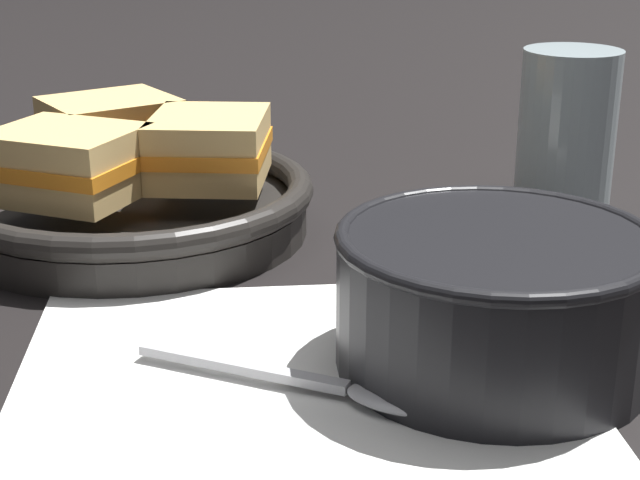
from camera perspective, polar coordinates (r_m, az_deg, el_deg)
The scene contains 9 objects.
ground_plane at distance 0.56m, azimuth -0.70°, elevation -5.03°, with size 4.00×4.00×0.00m, color black.
napkin at distance 0.50m, azimuth -1.31°, elevation -8.03°, with size 0.31×0.27×0.00m.
soup_bowl at distance 0.50m, azimuth 10.11°, elevation -2.97°, with size 0.16×0.16×0.08m.
spoon at distance 0.48m, azimuth 2.07°, elevation -8.70°, with size 0.15×0.11×0.01m.
skillet at distance 0.71m, azimuth -10.77°, elevation 1.99°, with size 0.26×0.26×0.04m.
sandwich_near_left at distance 0.75m, azimuth -12.07°, elevation 6.35°, with size 0.12×0.11×0.05m.
sandwich_near_right at distance 0.66m, azimuth -14.48°, elevation 4.33°, with size 0.12×0.12×0.05m.
sandwich_far_left at distance 0.68m, azimuth -6.45°, elevation 5.35°, with size 0.10×0.11×0.05m.
drinking_glass at distance 0.79m, azimuth 14.19°, elevation 6.42°, with size 0.08×0.08×0.12m.
Camera 1 is at (-0.09, -0.50, 0.24)m, focal length 55.00 mm.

